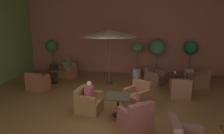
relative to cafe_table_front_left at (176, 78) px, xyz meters
The scene contains 21 objects.
ground_plane 3.60m from the cafe_table_front_left, 136.65° to the right, with size 11.34×10.12×0.02m, color brown.
wall_back_brick 4.00m from the cafe_table_front_left, 135.32° to the left, with size 11.34×0.08×4.20m, color #A75F4C.
cafe_table_front_left is the anchor object (origin of this frame).
armchair_front_left_north 1.11m from the cafe_table_front_left, 17.47° to the left, with size 0.98×0.94×0.88m.
armchair_front_left_east 1.11m from the cafe_table_front_left, 143.59° to the left, with size 1.09×1.08×0.79m.
armchair_front_left_south 1.10m from the cafe_table_front_left, 90.69° to the right, with size 0.76×0.76×0.80m.
cafe_table_mid_center 5.76m from the cafe_table_front_left, behind, with size 0.64×0.64×0.66m.
armchair_mid_center_north 6.11m from the cafe_table_front_left, 169.75° to the right, with size 0.94×0.87×0.82m.
armchair_mid_center_east 5.54m from the cafe_table_front_left, 168.93° to the left, with size 0.93×0.91×0.79m.
cafe_table_rear_right 3.78m from the cafe_table_front_left, 126.50° to the right, with size 0.74×0.74×0.66m.
armchair_rear_right_north 4.36m from the cafe_table_front_left, 138.29° to the right, with size 0.86×0.86×0.82m.
armchair_rear_right_east 4.22m from the cafe_table_front_left, 113.29° to the right, with size 1.03×1.03×0.87m.
armchair_rear_right_south 2.77m from the cafe_table_front_left, 126.47° to the right, with size 1.04×1.04×0.90m.
patio_umbrella_tall_red 3.63m from the cafe_table_front_left, behind, with size 2.69×2.69×2.58m.
potted_tree_left_corner 7.15m from the cafe_table_front_left, 162.34° to the left, with size 0.71×0.71×1.89m.
potted_tree_mid_left 2.41m from the cafe_table_front_left, 63.57° to the left, with size 0.75×0.75×1.97m.
potted_tree_mid_right 2.55m from the cafe_table_front_left, 136.08° to the left, with size 0.57×0.57×1.88m.
potted_tree_right_corner 2.43m from the cafe_table_front_left, 109.06° to the left, with size 0.86×0.86×2.01m.
patron_blue_shirt 5.55m from the cafe_table_front_left, 169.29° to the left, with size 0.40×0.34×0.67m.
patron_by_window 4.33m from the cafe_table_front_left, 137.88° to the right, with size 0.26×0.36×0.64m.
iced_drink_cup 0.26m from the cafe_table_front_left, 111.86° to the left, with size 0.08×0.08×0.11m, color white.
Camera 1 is at (1.03, -6.52, 2.93)m, focal length 32.36 mm.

